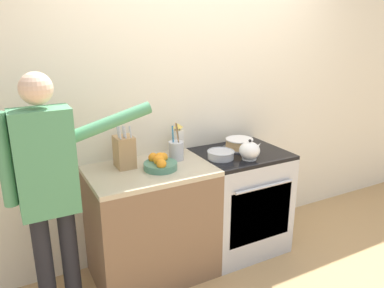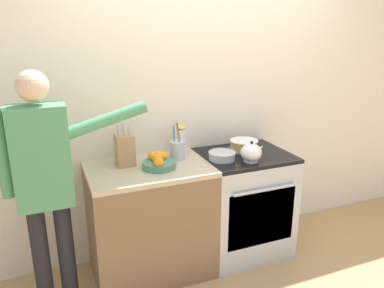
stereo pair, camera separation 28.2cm
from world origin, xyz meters
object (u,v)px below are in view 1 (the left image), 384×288
(layer_cake, at_px, (239,144))
(tea_kettle, at_px, (250,151))
(milk_carton, at_px, (178,140))
(mixing_bowl, at_px, (221,155))
(knife_block, at_px, (124,152))
(utensil_crock, at_px, (176,150))
(person_baker, at_px, (49,182))
(fruit_bowl, at_px, (160,163))
(stove_range, at_px, (239,201))

(layer_cake, distance_m, tea_kettle, 0.27)
(milk_carton, bearing_deg, mixing_bowl, -47.10)
(layer_cake, distance_m, mixing_bowl, 0.30)
(mixing_bowl, distance_m, knife_block, 0.75)
(layer_cake, height_order, utensil_crock, utensil_crock)
(utensil_crock, relative_size, person_baker, 0.19)
(tea_kettle, distance_m, person_baker, 1.49)
(knife_block, xyz_separation_m, person_baker, (-0.57, -0.28, -0.02))
(milk_carton, bearing_deg, fruit_bowl, -137.44)
(stove_range, xyz_separation_m, knife_block, (-0.96, 0.13, 0.56))
(mixing_bowl, relative_size, fruit_bowl, 0.88)
(person_baker, bearing_deg, knife_block, 12.98)
(stove_range, height_order, mixing_bowl, mixing_bowl)
(stove_range, relative_size, fruit_bowl, 3.61)
(utensil_crock, bearing_deg, mixing_bowl, -24.76)
(stove_range, xyz_separation_m, milk_carton, (-0.48, 0.21, 0.57))
(fruit_bowl, relative_size, milk_carton, 0.96)
(mixing_bowl, distance_m, milk_carton, 0.37)
(utensil_crock, distance_m, fruit_bowl, 0.23)
(fruit_bowl, xyz_separation_m, milk_carton, (0.27, 0.24, 0.08))
(stove_range, xyz_separation_m, fruit_bowl, (-0.75, -0.03, 0.49))
(stove_range, bearing_deg, utensil_crock, 170.37)
(knife_block, xyz_separation_m, milk_carton, (0.48, 0.09, 0.00))
(utensil_crock, distance_m, person_baker, 1.00)
(knife_block, height_order, person_baker, person_baker)
(layer_cake, relative_size, knife_block, 0.89)
(knife_block, xyz_separation_m, fruit_bowl, (0.21, -0.16, -0.08))
(tea_kettle, xyz_separation_m, knife_block, (-0.92, 0.30, 0.05))
(tea_kettle, relative_size, milk_carton, 0.79)
(stove_range, height_order, knife_block, knife_block)
(layer_cake, relative_size, tea_kettle, 1.43)
(milk_carton, bearing_deg, layer_cake, -13.98)
(person_baker, bearing_deg, fruit_bowl, -4.46)
(milk_carton, height_order, person_baker, person_baker)
(fruit_bowl, distance_m, person_baker, 0.79)
(milk_carton, bearing_deg, utensil_crock, -121.75)
(tea_kettle, distance_m, milk_carton, 0.58)
(stove_range, height_order, tea_kettle, tea_kettle)
(stove_range, distance_m, milk_carton, 0.77)
(tea_kettle, relative_size, person_baker, 0.12)
(layer_cake, distance_m, fruit_bowl, 0.79)
(milk_carton, relative_size, person_baker, 0.16)
(stove_range, height_order, fruit_bowl, fruit_bowl)
(person_baker, bearing_deg, utensil_crock, 0.99)
(layer_cake, xyz_separation_m, utensil_crock, (-0.59, 0.01, 0.04))
(stove_range, bearing_deg, layer_cake, 67.45)
(layer_cake, height_order, person_baker, person_baker)
(layer_cake, xyz_separation_m, tea_kettle, (-0.08, -0.25, 0.03))
(fruit_bowl, bearing_deg, mixing_bowl, -2.30)
(mixing_bowl, xyz_separation_m, fruit_bowl, (-0.51, 0.02, 0.01))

